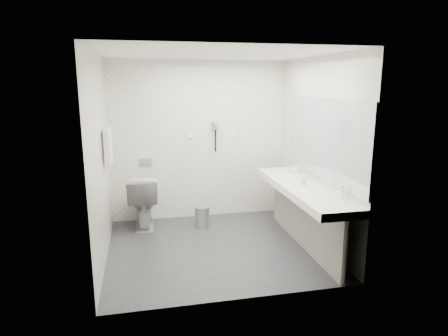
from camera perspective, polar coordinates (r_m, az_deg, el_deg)
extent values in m
plane|color=#2B2B30|center=(5.30, -1.27, -11.59)|extent=(2.80, 2.80, 0.00)
plane|color=white|center=(4.85, -1.42, 16.50)|extent=(2.80, 2.80, 0.00)
plane|color=silver|center=(6.19, -3.62, 4.00)|extent=(2.80, 0.00, 2.80)
plane|color=silver|center=(3.68, 2.49, -1.83)|extent=(2.80, 0.00, 2.80)
plane|color=silver|center=(4.86, -17.77, 1.09)|extent=(0.00, 2.60, 2.60)
plane|color=silver|center=(5.36, 13.54, 2.36)|extent=(0.00, 2.60, 2.60)
cube|color=white|center=(5.17, 11.48, -3.03)|extent=(0.55, 2.20, 0.10)
cube|color=gray|center=(5.30, 11.53, -7.45)|extent=(0.03, 2.15, 0.75)
cylinder|color=silver|center=(4.46, 17.33, -11.72)|extent=(0.06, 0.06, 0.75)
cylinder|color=silver|center=(6.23, 7.97, -4.29)|extent=(0.06, 0.06, 0.75)
cube|color=#B2BCC6|center=(5.15, 14.46, 4.16)|extent=(0.02, 2.20, 1.05)
ellipsoid|color=white|center=(4.59, 14.73, -4.70)|extent=(0.40, 0.31, 0.05)
ellipsoid|color=white|center=(5.74, 8.92, -1.02)|extent=(0.40, 0.31, 0.05)
cylinder|color=silver|center=(4.66, 16.94, -3.44)|extent=(0.04, 0.04, 0.15)
cylinder|color=silver|center=(5.79, 10.75, -0.05)|extent=(0.04, 0.04, 0.15)
imported|color=beige|center=(5.17, 11.57, -1.86)|extent=(0.05, 0.05, 0.11)
cylinder|color=silver|center=(5.48, 12.21, -1.09)|extent=(0.07, 0.07, 0.10)
imported|color=white|center=(6.03, -11.84, -4.68)|extent=(0.47, 0.81, 0.82)
cube|color=#B2B5BA|center=(6.16, -11.41, 0.90)|extent=(0.18, 0.02, 0.12)
cylinder|color=#B2B5BA|center=(5.94, -3.22, -7.26)|extent=(0.26, 0.26, 0.31)
cylinder|color=#B2B5BA|center=(5.88, -3.24, -5.77)|extent=(0.22, 0.22, 0.02)
cylinder|color=silver|center=(5.35, -16.91, 5.40)|extent=(0.02, 0.62, 0.02)
cube|color=silver|center=(5.24, -16.77, 2.84)|extent=(0.07, 0.24, 0.48)
cube|color=silver|center=(5.52, -16.56, 3.32)|extent=(0.07, 0.24, 0.48)
cube|color=#9A999E|center=(6.17, -1.30, 6.33)|extent=(0.10, 0.04, 0.14)
cylinder|color=#9A999E|center=(6.09, -1.18, 6.55)|extent=(0.08, 0.14, 0.08)
cylinder|color=black|center=(6.18, -1.26, 4.02)|extent=(0.02, 0.02, 0.35)
cube|color=white|center=(6.14, -5.01, 4.85)|extent=(0.09, 0.02, 0.09)
cube|color=white|center=(6.26, 1.38, 5.05)|extent=(0.09, 0.02, 0.09)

